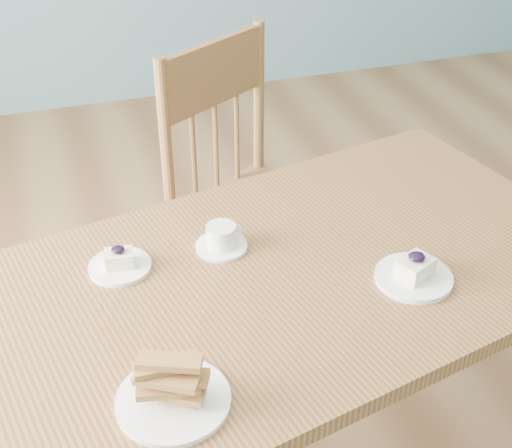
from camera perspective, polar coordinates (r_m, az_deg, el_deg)
name	(u,v)px	position (r m, az deg, el deg)	size (l,w,h in m)	color
dining_table	(297,292)	(1.69, 3.30, -5.42)	(1.56, 1.09, 0.76)	olive
dining_chair	(251,199)	(2.31, -0.37, 2.00)	(0.63, 0.63, 1.03)	olive
cheesecake_plate_near	(414,273)	(1.62, 12.54, -3.88)	(0.17, 0.17, 0.07)	white
cheesecake_plate_far	(120,263)	(1.65, -10.86, -3.09)	(0.14, 0.14, 0.06)	white
coffee_cup	(222,239)	(1.68, -2.77, -1.17)	(0.12, 0.12, 0.06)	white
biscotti_plate	(172,388)	(1.32, -6.72, -12.91)	(0.21, 0.21, 0.11)	white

